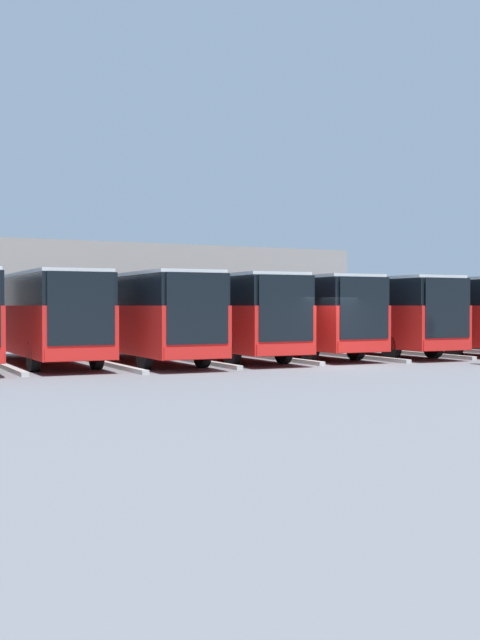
# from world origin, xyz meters

# --- Properties ---
(ground_plane) EXTENTS (600.00, 600.00, 0.00)m
(ground_plane) POSITION_xyz_m (0.00, 0.00, 0.00)
(ground_plane) COLOR slate
(bus_0) EXTENTS (2.85, 11.42, 3.39)m
(bus_0) POSITION_xyz_m (-12.41, -5.80, 1.89)
(bus_0) COLOR red
(bus_0) RESTS_ON ground_plane
(curb_divider_0) EXTENTS (0.51, 7.48, 0.15)m
(curb_divider_0) POSITION_xyz_m (-10.64, -4.12, 0.07)
(curb_divider_0) COLOR #B2B2AD
(curb_divider_0) RESTS_ON ground_plane
(bus_1) EXTENTS (2.85, 11.42, 3.39)m
(bus_1) POSITION_xyz_m (-8.87, -5.40, 1.89)
(bus_1) COLOR red
(bus_1) RESTS_ON ground_plane
(curb_divider_1) EXTENTS (0.51, 7.48, 0.15)m
(curb_divider_1) POSITION_xyz_m (-7.09, -3.72, 0.07)
(curb_divider_1) COLOR #B2B2AD
(curb_divider_1) RESTS_ON ground_plane
(bus_2) EXTENTS (2.85, 11.42, 3.39)m
(bus_2) POSITION_xyz_m (-5.32, -5.16, 1.89)
(bus_2) COLOR red
(bus_2) RESTS_ON ground_plane
(curb_divider_2) EXTENTS (0.51, 7.48, 0.15)m
(curb_divider_2) POSITION_xyz_m (-3.55, -3.48, 0.07)
(curb_divider_2) COLOR #B2B2AD
(curb_divider_2) RESTS_ON ground_plane
(bus_3) EXTENTS (2.85, 11.42, 3.39)m
(bus_3) POSITION_xyz_m (-1.77, -5.71, 1.89)
(bus_3) COLOR red
(bus_3) RESTS_ON ground_plane
(curb_divider_3) EXTENTS (0.51, 7.48, 0.15)m
(curb_divider_3) POSITION_xyz_m (-0.00, -4.04, 0.07)
(curb_divider_3) COLOR #B2B2AD
(curb_divider_3) RESTS_ON ground_plane
(bus_4) EXTENTS (2.85, 11.42, 3.39)m
(bus_4) POSITION_xyz_m (1.77, -5.44, 1.89)
(bus_4) COLOR red
(bus_4) RESTS_ON ground_plane
(curb_divider_4) EXTENTS (0.51, 7.48, 0.15)m
(curb_divider_4) POSITION_xyz_m (3.55, -3.76, 0.07)
(curb_divider_4) COLOR #B2B2AD
(curb_divider_4) RESTS_ON ground_plane
(bus_5) EXTENTS (2.85, 11.42, 3.39)m
(bus_5) POSITION_xyz_m (5.32, -5.09, 1.89)
(bus_5) COLOR red
(bus_5) RESTS_ON ground_plane
(curb_divider_5) EXTENTS (0.51, 7.48, 0.15)m
(curb_divider_5) POSITION_xyz_m (7.09, -3.42, 0.07)
(curb_divider_5) COLOR #B2B2AD
(curb_divider_5) RESTS_ON ground_plane
(bus_6) EXTENTS (2.85, 11.42, 3.39)m
(bus_6) POSITION_xyz_m (8.87, -6.10, 1.89)
(bus_6) COLOR red
(bus_6) RESTS_ON ground_plane
(curb_divider_6) EXTENTS (0.51, 7.48, 0.15)m
(curb_divider_6) POSITION_xyz_m (10.64, -4.42, 0.07)
(curb_divider_6) COLOR #B2B2AD
(curb_divider_6) RESTS_ON ground_plane
(station_building) EXTENTS (30.22, 14.16, 5.91)m
(station_building) POSITION_xyz_m (0.00, -25.92, 2.98)
(station_building) COLOR gray
(station_building) RESTS_ON ground_plane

